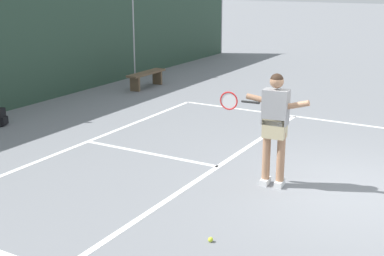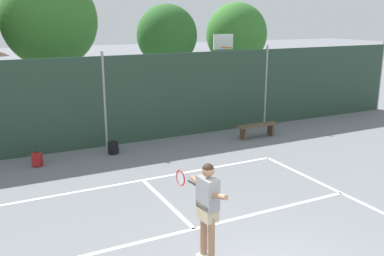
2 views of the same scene
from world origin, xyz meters
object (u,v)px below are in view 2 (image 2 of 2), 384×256
(backpack_red, at_px, (37,160))
(basketball_hoop, at_px, (222,65))
(tennis_player, at_px, (207,204))
(courtside_bench, at_px, (257,128))
(backpack_black, at_px, (113,148))

(backpack_red, bearing_deg, basketball_hoop, 18.52)
(tennis_player, height_order, courtside_bench, tennis_player)
(tennis_player, xyz_separation_m, backpack_black, (0.29, 6.71, -0.92))
(basketball_hoop, xyz_separation_m, courtside_bench, (-0.24, -2.95, -1.95))
(courtside_bench, bearing_deg, tennis_player, -131.33)
(backpack_black, bearing_deg, courtside_bench, -5.00)
(backpack_black, bearing_deg, basketball_hoop, 24.55)
(backpack_black, xyz_separation_m, courtside_bench, (5.21, -0.46, 0.17))
(basketball_hoop, distance_m, backpack_red, 8.47)
(basketball_hoop, bearing_deg, tennis_player, -121.95)
(tennis_player, xyz_separation_m, backpack_red, (-2.03, 6.60, -0.92))
(basketball_hoop, height_order, backpack_black, basketball_hoop)
(backpack_red, relative_size, courtside_bench, 0.29)
(basketball_hoop, bearing_deg, backpack_black, -155.45)
(basketball_hoop, height_order, courtside_bench, basketball_hoop)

